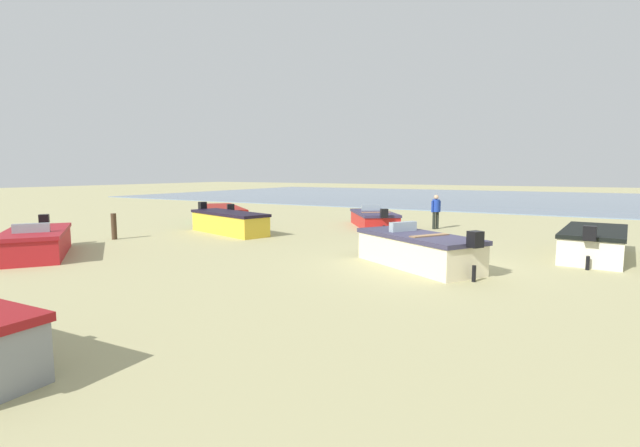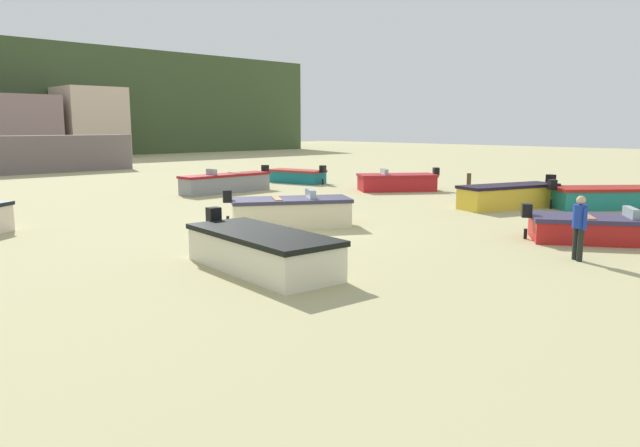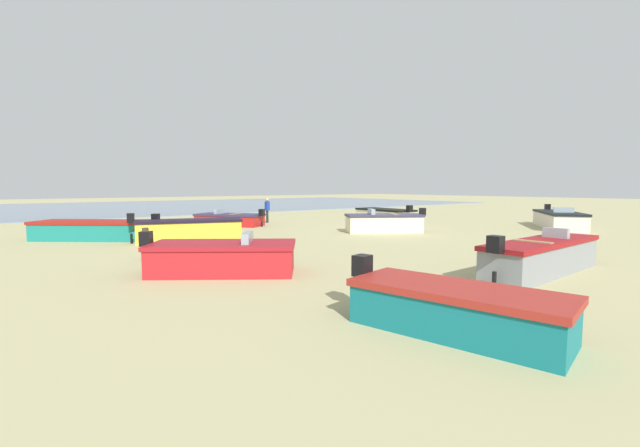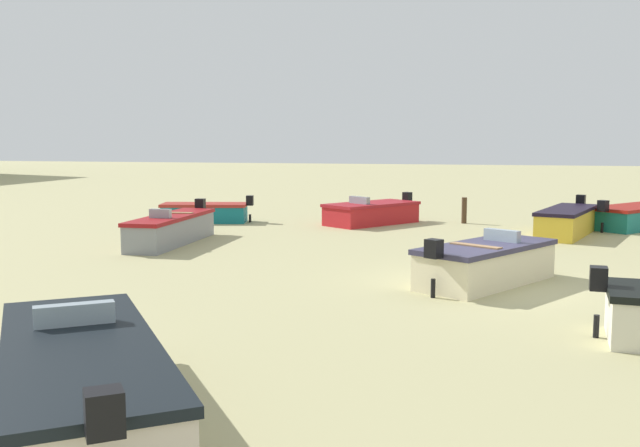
{
  "view_description": "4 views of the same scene",
  "coord_description": "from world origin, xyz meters",
  "px_view_note": "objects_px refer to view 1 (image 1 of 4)",
  "views": [
    {
      "loc": [
        -3.56,
        12.72,
        2.7
      ],
      "look_at": [
        2.74,
        1.66,
        1.24
      ],
      "focal_mm": 25.38,
      "sensor_mm": 36.0,
      "label": 1
    },
    {
      "loc": [
        -12.28,
        -14.39,
        3.31
      ],
      "look_at": [
        -0.41,
        -1.9,
        0.44
      ],
      "focal_mm": 33.01,
      "sensor_mm": 36.0,
      "label": 2
    },
    {
      "loc": [
        16.23,
        15.38,
        2.39
      ],
      "look_at": [
        3.89,
        -0.56,
        0.59
      ],
      "focal_mm": 23.39,
      "sensor_mm": 36.0,
      "label": 3
    },
    {
      "loc": [
        -16.54,
        0.25,
        3.37
      ],
      "look_at": [
        5.46,
        5.5,
        0.69
      ],
      "focal_mm": 40.02,
      "sensor_mm": 36.0,
      "label": 4
    }
  ],
  "objects_px": {
    "boat_yellow_5": "(229,222)",
    "beach_walker_foreground": "(436,209)",
    "boat_red_2": "(374,219)",
    "mooring_post_near_water": "(114,226)",
    "boat_teal_4": "(222,214)",
    "boat_cream_7": "(418,250)",
    "boat_red_3": "(36,243)",
    "boat_cream_0": "(594,243)"
  },
  "relations": [
    {
      "from": "boat_yellow_5",
      "to": "beach_walker_foreground",
      "type": "height_order",
      "value": "beach_walker_foreground"
    },
    {
      "from": "boat_red_2",
      "to": "boat_yellow_5",
      "type": "height_order",
      "value": "boat_yellow_5"
    },
    {
      "from": "boat_red_2",
      "to": "mooring_post_near_water",
      "type": "bearing_deg",
      "value": -163.81
    },
    {
      "from": "boat_teal_4",
      "to": "boat_cream_7",
      "type": "relative_size",
      "value": 1.24
    },
    {
      "from": "boat_red_3",
      "to": "boat_teal_4",
      "type": "height_order",
      "value": "boat_teal_4"
    },
    {
      "from": "boat_teal_4",
      "to": "boat_yellow_5",
      "type": "xyz_separation_m",
      "value": [
        -3.13,
        3.06,
        0.05
      ]
    },
    {
      "from": "boat_red_2",
      "to": "beach_walker_foreground",
      "type": "distance_m",
      "value": 3.03
    },
    {
      "from": "boat_red_2",
      "to": "boat_red_3",
      "type": "xyz_separation_m",
      "value": [
        6.29,
        12.73,
        0.06
      ]
    },
    {
      "from": "boat_teal_4",
      "to": "beach_walker_foreground",
      "type": "height_order",
      "value": "beach_walker_foreground"
    },
    {
      "from": "boat_yellow_5",
      "to": "beach_walker_foreground",
      "type": "distance_m",
      "value": 9.61
    },
    {
      "from": "boat_red_2",
      "to": "boat_red_3",
      "type": "height_order",
      "value": "boat_red_3"
    },
    {
      "from": "boat_yellow_5",
      "to": "boat_red_2",
      "type": "bearing_deg",
      "value": 157.69
    },
    {
      "from": "boat_red_2",
      "to": "beach_walker_foreground",
      "type": "bearing_deg",
      "value": -25.08
    },
    {
      "from": "boat_cream_0",
      "to": "boat_red_3",
      "type": "relative_size",
      "value": 1.1
    },
    {
      "from": "mooring_post_near_water",
      "to": "beach_walker_foreground",
      "type": "relative_size",
      "value": 0.64
    },
    {
      "from": "boat_cream_0",
      "to": "boat_cream_7",
      "type": "bearing_deg",
      "value": -132.36
    },
    {
      "from": "mooring_post_near_water",
      "to": "beach_walker_foreground",
      "type": "bearing_deg",
      "value": -136.8
    },
    {
      "from": "beach_walker_foreground",
      "to": "boat_red_2",
      "type": "bearing_deg",
      "value": 134.66
    },
    {
      "from": "boat_red_2",
      "to": "beach_walker_foreground",
      "type": "relative_size",
      "value": 2.65
    },
    {
      "from": "boat_cream_0",
      "to": "mooring_post_near_water",
      "type": "bearing_deg",
      "value": -158.37
    },
    {
      "from": "boat_yellow_5",
      "to": "mooring_post_near_water",
      "type": "distance_m",
      "value": 4.6
    },
    {
      "from": "boat_cream_0",
      "to": "boat_yellow_5",
      "type": "distance_m",
      "value": 13.85
    },
    {
      "from": "mooring_post_near_water",
      "to": "boat_red_3",
      "type": "bearing_deg",
      "value": 106.6
    },
    {
      "from": "boat_cream_0",
      "to": "boat_red_3",
      "type": "height_order",
      "value": "boat_cream_0"
    },
    {
      "from": "boat_teal_4",
      "to": "boat_yellow_5",
      "type": "distance_m",
      "value": 4.38
    },
    {
      "from": "boat_cream_0",
      "to": "boat_yellow_5",
      "type": "height_order",
      "value": "boat_yellow_5"
    },
    {
      "from": "boat_cream_0",
      "to": "boat_teal_4",
      "type": "distance_m",
      "value": 17.0
    },
    {
      "from": "boat_red_3",
      "to": "beach_walker_foreground",
      "type": "distance_m",
      "value": 16.14
    },
    {
      "from": "beach_walker_foreground",
      "to": "boat_yellow_5",
      "type": "bearing_deg",
      "value": 163.5
    },
    {
      "from": "boat_red_3",
      "to": "mooring_post_near_water",
      "type": "relative_size",
      "value": 4.0
    },
    {
      "from": "boat_yellow_5",
      "to": "beach_walker_foreground",
      "type": "bearing_deg",
      "value": 146.09
    },
    {
      "from": "boat_teal_4",
      "to": "boat_red_2",
      "type": "bearing_deg",
      "value": -32.8
    },
    {
      "from": "boat_cream_0",
      "to": "boat_yellow_5",
      "type": "xyz_separation_m",
      "value": [
        13.78,
        1.38,
        0.03
      ]
    },
    {
      "from": "boat_red_2",
      "to": "beach_walker_foreground",
      "type": "xyz_separation_m",
      "value": [
        -2.93,
        -0.51,
        0.57
      ]
    },
    {
      "from": "boat_yellow_5",
      "to": "mooring_post_near_water",
      "type": "bearing_deg",
      "value": -20.18
    },
    {
      "from": "boat_red_2",
      "to": "boat_yellow_5",
      "type": "distance_m",
      "value": 7.14
    },
    {
      "from": "mooring_post_near_water",
      "to": "boat_red_2",
      "type": "bearing_deg",
      "value": -128.8
    },
    {
      "from": "boat_cream_0",
      "to": "boat_red_3",
      "type": "distance_m",
      "value": 17.75
    },
    {
      "from": "boat_cream_0",
      "to": "boat_yellow_5",
      "type": "relative_size",
      "value": 0.97
    },
    {
      "from": "boat_teal_4",
      "to": "boat_yellow_5",
      "type": "relative_size",
      "value": 1.09
    },
    {
      "from": "boat_teal_4",
      "to": "boat_cream_7",
      "type": "xyz_separation_m",
      "value": [
        -12.5,
        5.78,
        0.05
      ]
    },
    {
      "from": "boat_red_2",
      "to": "mooring_post_near_water",
      "type": "height_order",
      "value": "boat_red_2"
    }
  ]
}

